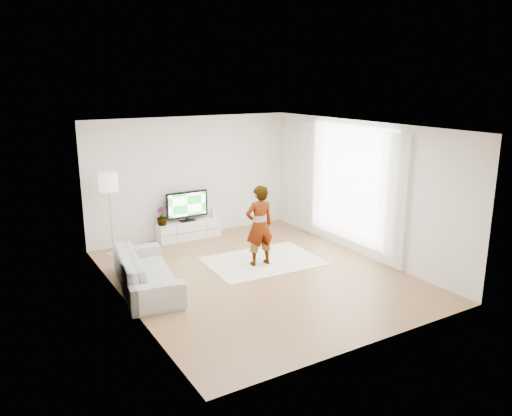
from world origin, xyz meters
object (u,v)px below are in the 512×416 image
media_console (188,230)px  rug (263,261)px  floor_lamp (109,186)px  player (259,225)px  television (187,205)px  sofa (146,270)px

media_console → rug: 2.30m
floor_lamp → player: bearing=-42.0°
television → sofa: television is taller
media_console → player: bearing=-76.8°
television → player: bearing=-77.0°
rug → sofa: bearing=-177.8°
television → player: player is taller
media_console → floor_lamp: (-1.81, -0.19, 1.28)m
rug → player: size_ratio=1.40×
television → sofa: size_ratio=0.45×
sofa → television: bearing=-28.7°
television → player: 2.40m
television → floor_lamp: bearing=-173.1°
media_console → player: (0.54, -2.31, 0.61)m
media_console → sofa: bearing=-128.0°
media_console → floor_lamp: bearing=-173.9°
media_console → television: (0.00, 0.03, 0.59)m
media_console → sofa: (-1.78, -2.28, 0.12)m
floor_lamp → television: bearing=6.9°
media_console → rug: size_ratio=0.66×
media_console → floor_lamp: size_ratio=0.84×
player → rug: bearing=-138.6°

